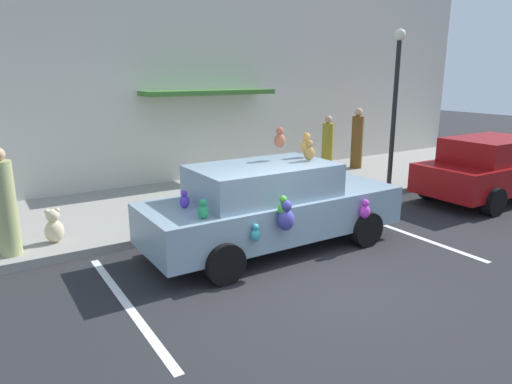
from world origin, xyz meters
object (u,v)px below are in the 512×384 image
(parked_sedan_behind, at_px, (493,168))
(street_lamp_post, at_px, (396,92))
(pedestrian_by_lamp, at_px, (327,149))
(pedestrian_walking_past, at_px, (5,206))
(pedestrian_near_shopfront, at_px, (357,140))
(plush_covered_car, at_px, (271,205))
(teddy_bear_on_sidewalk, at_px, (54,227))

(parked_sedan_behind, xyz_separation_m, street_lamp_post, (-1.44, 1.96, 1.78))
(pedestrian_by_lamp, bearing_deg, pedestrian_walking_past, -168.17)
(parked_sedan_behind, relative_size, pedestrian_near_shopfront, 2.27)
(pedestrian_near_shopfront, bearing_deg, street_lamp_post, -112.21)
(pedestrian_near_shopfront, bearing_deg, pedestrian_by_lamp, -162.84)
(plush_covered_car, bearing_deg, teddy_bear_on_sidewalk, 149.29)
(plush_covered_car, distance_m, teddy_bear_on_sidewalk, 3.84)
(parked_sedan_behind, bearing_deg, teddy_bear_on_sidewalk, 167.76)
(teddy_bear_on_sidewalk, xyz_separation_m, street_lamp_post, (8.30, -0.15, 2.13))
(plush_covered_car, bearing_deg, pedestrian_by_lamp, 39.11)
(parked_sedan_behind, height_order, teddy_bear_on_sidewalk, parked_sedan_behind)
(plush_covered_car, height_order, parked_sedan_behind, plush_covered_car)
(teddy_bear_on_sidewalk, distance_m, pedestrian_walking_past, 0.92)
(pedestrian_by_lamp, bearing_deg, parked_sedan_behind, -58.80)
(street_lamp_post, relative_size, pedestrian_by_lamp, 2.27)
(street_lamp_post, distance_m, pedestrian_near_shopfront, 2.81)
(plush_covered_car, relative_size, teddy_bear_on_sidewalk, 7.55)
(teddy_bear_on_sidewalk, relative_size, pedestrian_near_shopfront, 0.33)
(parked_sedan_behind, relative_size, teddy_bear_on_sidewalk, 6.80)
(teddy_bear_on_sidewalk, bearing_deg, plush_covered_car, -30.71)
(street_lamp_post, bearing_deg, parked_sedan_behind, -53.68)
(plush_covered_car, bearing_deg, pedestrian_near_shopfront, 33.94)
(parked_sedan_behind, xyz_separation_m, teddy_bear_on_sidewalk, (-9.74, 2.11, -0.35))
(parked_sedan_behind, distance_m, teddy_bear_on_sidewalk, 9.98)
(plush_covered_car, height_order, teddy_bear_on_sidewalk, plush_covered_car)
(pedestrian_near_shopfront, height_order, pedestrian_by_lamp, pedestrian_near_shopfront)
(parked_sedan_behind, relative_size, street_lamp_post, 1.07)
(street_lamp_post, bearing_deg, plush_covered_car, -160.23)
(teddy_bear_on_sidewalk, xyz_separation_m, pedestrian_near_shopfront, (9.19, 2.02, 0.58))
(teddy_bear_on_sidewalk, relative_size, pedestrian_by_lamp, 0.36)
(street_lamp_post, bearing_deg, pedestrian_near_shopfront, 67.79)
(teddy_bear_on_sidewalk, height_order, pedestrian_by_lamp, pedestrian_by_lamp)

